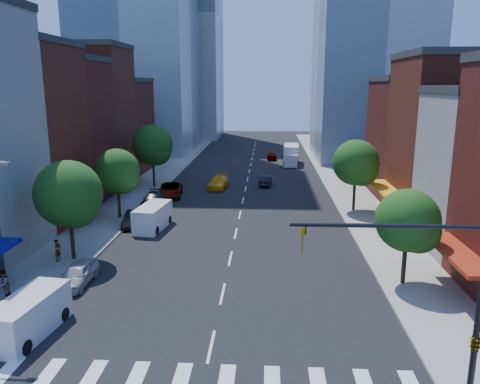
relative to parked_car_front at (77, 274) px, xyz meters
The scene contains 29 objects.
ground 11.72m from the parked_car_front, 35.69° to the right, with size 220.00×220.00×0.00m, color black.
sidewalk_left 33.32m from the parked_car_front, 95.17° to the left, with size 5.00×120.00×0.15m, color gray.
sidewalk_right 39.81m from the parked_car_front, 56.45° to the left, with size 5.00×120.00×0.15m, color gray.
crosswalk 13.68m from the parked_car_front, 45.96° to the right, with size 19.00×3.00×0.01m, color silver.
bldg_left_2 19.30m from the parked_car_front, 130.06° to the left, with size 12.00×9.00×16.00m, color #5A2215.
bldg_left_3 25.89m from the parked_car_front, 117.41° to the left, with size 12.00×8.00×15.00m, color #511D14.
bldg_left_4 33.67m from the parked_car_front, 110.55° to the left, with size 12.00×9.00×17.00m, color #5A2215.
bldg_left_5 42.19m from the parked_car_front, 105.97° to the left, with size 12.00×10.00×13.00m, color #511D14.
bldg_right_2 35.66m from the parked_car_front, 29.39° to the left, with size 12.00×10.00×15.00m, color #5A2215.
bldg_right_3 41.26m from the parked_car_front, 41.70° to the left, with size 12.00×10.00×13.00m, color #511D14.
tower_far_w 92.69m from the parked_car_front, 95.51° to the left, with size 18.00×18.00×56.00m, color #9EA5AD.
traffic_signal 22.76m from the parked_car_front, 30.22° to the right, with size 7.24×2.24×8.00m.
tree_left_near 6.12m from the parked_car_front, 114.25° to the left, with size 4.80×4.80×7.30m.
tree_left_mid 15.68m from the parked_car_front, 96.97° to the left, with size 4.20×4.20×6.65m.
tree_left_far 29.50m from the parked_car_front, 93.63° to the left, with size 5.00×5.00×7.75m.
tree_right_near 21.47m from the parked_car_front, ahead, with size 4.00×4.00×6.20m.
tree_right_far 28.80m from the parked_car_front, 42.08° to the left, with size 4.60×4.60×7.20m.
parked_car_front is the anchor object (origin of this frame).
parked_car_second 12.97m from the parked_car_front, 90.00° to the left, with size 1.42×4.07×1.34m, color black.
parked_car_third 24.46m from the parked_car_front, 87.68° to the left, with size 2.58×5.59×1.55m, color #999999.
parked_car_rear 20.38m from the parked_car_front, 90.00° to the left, with size 1.93×4.74×1.38m, color black.
cargo_van_near 6.35m from the parked_car_front, 90.15° to the right, with size 2.60×5.18×2.12m.
cargo_van_far 12.32m from the parked_car_front, 80.90° to the left, with size 2.60×5.27×2.16m.
taxi 30.04m from the parked_car_front, 78.26° to the left, with size 2.04×5.01×1.45m, color #F5A10C.
traffic_car_oncoming 33.45m from the parked_car_front, 69.03° to the left, with size 1.38×3.95×1.30m, color black.
traffic_car_far 54.15m from the parked_car_front, 76.19° to the left, with size 1.60×3.98×1.36m, color #999999.
box_truck 50.56m from the parked_car_front, 71.53° to the left, with size 2.77×7.78×3.08m.
pedestrian_near 4.66m from the parked_car_front, 128.68° to the left, with size 0.60×0.39×1.63m, color #999999.
pedestrian_far 4.29m from the parked_car_front, 143.98° to the right, with size 0.88×0.69×1.81m, color #999999.
Camera 1 is at (2.66, -20.71, 12.66)m, focal length 35.00 mm.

